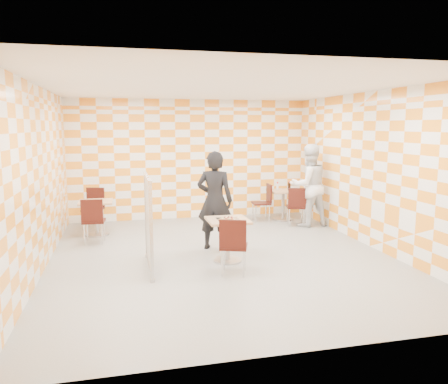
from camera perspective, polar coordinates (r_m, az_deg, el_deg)
name	(u,v)px	position (r m, az deg, el deg)	size (l,w,h in m)	color
room_shell	(215,171)	(8.22, -1.23, 2.74)	(7.00, 7.00, 7.00)	gray
main_table	(228,233)	(7.59, 0.49, -5.34)	(0.70, 0.70, 0.75)	tan
second_table	(283,200)	(11.04, 7.74, -1.02)	(0.70, 0.70, 0.75)	tan
empty_table	(96,212)	(9.79, -16.36, -2.52)	(0.70, 0.70, 0.75)	tan
chair_main_front	(233,242)	(6.85, 1.22, -6.58)	(0.54, 0.54, 0.92)	#350F0A
chair_second_front	(296,204)	(10.34, 9.45, -1.50)	(0.51, 0.52, 0.92)	#350F0A
chair_second_side	(265,199)	(10.83, 5.36, -0.97)	(0.46, 0.45, 0.92)	#350F0A
chair_empty_near	(93,218)	(9.04, -16.73, -3.22)	(0.45, 0.46, 0.92)	#350F0A
chair_empty_far	(94,204)	(10.53, -16.60, -1.57)	(0.53, 0.54, 0.92)	#350F0A
partition	(149,222)	(7.23, -9.83, -3.91)	(0.08, 1.38, 1.55)	white
man_dark	(215,201)	(8.28, -1.21, -1.12)	(0.69, 0.45, 1.88)	black
man_white	(309,185)	(10.41, 10.99, 0.86)	(0.94, 0.73, 1.93)	white
pizza_on_foil	(228,218)	(7.52, 0.52, -3.46)	(0.40, 0.40, 0.04)	silver
sport_bottle	(277,186)	(11.07, 6.99, 0.75)	(0.06, 0.06, 0.20)	white
soda_bottle	(289,186)	(11.04, 8.52, 0.78)	(0.07, 0.07, 0.23)	black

